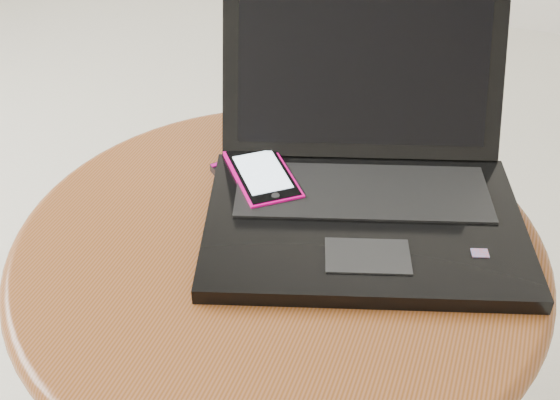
% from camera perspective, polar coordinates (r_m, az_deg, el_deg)
% --- Properties ---
extents(table, '(0.61, 0.61, 0.48)m').
position_cam_1_polar(table, '(0.87, -0.16, -8.36)').
color(table, brown).
rests_on(table, ground).
extents(laptop, '(0.44, 0.44, 0.22)m').
position_cam_1_polar(laptop, '(0.83, 6.79, 1.89)').
color(laptop, black).
rests_on(laptop, table).
extents(phone_black, '(0.13, 0.13, 0.01)m').
position_cam_1_polar(phone_black, '(0.87, -2.09, 1.29)').
color(phone_black, black).
rests_on(phone_black, table).
extents(phone_pink, '(0.13, 0.14, 0.01)m').
position_cam_1_polar(phone_pink, '(0.86, -1.45, 1.91)').
color(phone_pink, '#E80379').
rests_on(phone_pink, phone_black).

